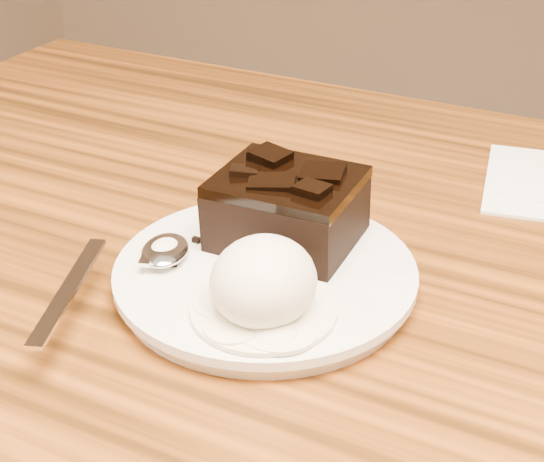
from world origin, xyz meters
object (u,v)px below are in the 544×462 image
at_px(plate, 265,277).
at_px(ice_cream_scoop, 264,281).
at_px(brownie, 287,212).
at_px(spoon, 165,252).

relative_size(plate, ice_cream_scoop, 2.98).
relative_size(brownie, spoon, 0.53).
relative_size(plate, brownie, 2.17).
bearing_deg(plate, ice_cream_scoop, -63.68).
bearing_deg(brownie, plate, -85.29).
distance_m(plate, spoon, 0.07).
height_order(plate, spoon, spoon).
distance_m(brownie, spoon, 0.09).
distance_m(plate, ice_cream_scoop, 0.06).
xyz_separation_m(plate, ice_cream_scoop, (0.02, -0.05, 0.03)).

